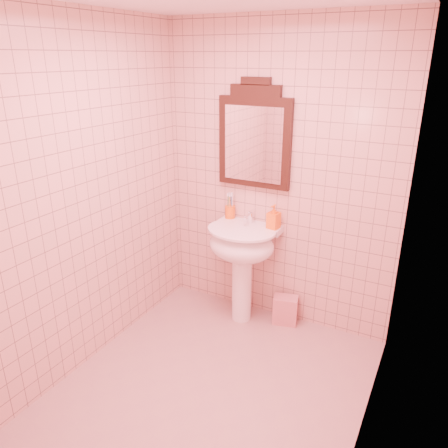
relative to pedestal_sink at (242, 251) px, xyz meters
The scene contains 8 objects.
floor 1.11m from the pedestal_sink, 76.69° to the right, with size 2.20×2.20×0.00m, color #A58077.
back_wall 0.66m from the pedestal_sink, 47.97° to the left, with size 2.00×0.02×2.50m, color #CC9F8E.
pedestal_sink is the anchor object (origin of this frame).
faucet 0.29m from the pedestal_sink, 90.00° to the left, with size 0.04×0.16×0.11m.
mirror 0.94m from the pedestal_sink, 90.00° to the left, with size 0.62×0.06×0.87m.
toothbrush_cup 0.38m from the pedestal_sink, 138.75° to the left, with size 0.09×0.09×0.20m.
soap_dispenser 0.40m from the pedestal_sink, 30.61° to the left, with size 0.09×0.09×0.20m, color orange.
towel 0.66m from the pedestal_sink, 18.28° to the left, with size 0.21×0.14×0.25m, color #D67E88.
Camera 1 is at (1.23, -2.15, 2.20)m, focal length 35.00 mm.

